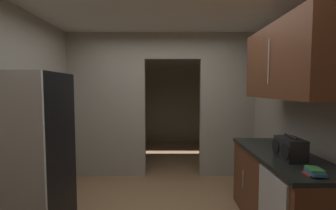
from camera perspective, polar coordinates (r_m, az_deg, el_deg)
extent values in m
cube|color=silver|center=(3.35, -2.22, 21.77)|extent=(3.79, 7.37, 0.06)
cube|color=#9E998C|center=(4.52, -14.29, -0.06)|extent=(1.40, 0.12, 2.60)
cube|color=#9E998C|center=(4.51, 13.87, -0.06)|extent=(0.98, 0.12, 2.60)
cube|color=#9E998C|center=(4.43, 1.15, 13.85)|extent=(1.00, 0.12, 0.47)
cube|color=gray|center=(7.20, -0.94, 1.50)|extent=(3.39, 0.10, 2.60)
cube|color=gray|center=(6.05, -16.93, 0.87)|extent=(0.10, 2.83, 2.60)
cube|color=gray|center=(5.98, 14.76, 0.88)|extent=(0.10, 2.83, 2.60)
cube|color=black|center=(2.86, -30.26, -11.25)|extent=(0.70, 0.67, 1.76)
cube|color=#B7BABC|center=(2.58, -34.26, -13.04)|extent=(0.70, 0.03, 1.76)
cube|color=brown|center=(3.09, 25.38, -18.83)|extent=(0.60, 1.64, 0.86)
cube|color=black|center=(2.95, 25.64, -10.74)|extent=(0.64, 1.64, 0.04)
cylinder|color=#B7BABC|center=(2.66, 22.49, -21.65)|extent=(0.01, 0.01, 0.22)
cylinder|color=#B7BABC|center=(3.28, 17.47, -16.47)|extent=(0.01, 0.01, 0.22)
cube|color=brown|center=(2.87, 26.25, 9.31)|extent=(0.34, 1.48, 0.79)
cylinder|color=#B7BABC|center=(2.80, 22.86, 9.56)|extent=(0.01, 0.01, 0.48)
cube|color=black|center=(2.72, 27.10, -9.24)|extent=(0.19, 0.34, 0.21)
cylinder|color=#262626|center=(2.70, 27.18, -6.60)|extent=(0.02, 0.24, 0.02)
cylinder|color=black|center=(2.59, 26.14, -9.87)|extent=(0.01, 0.15, 0.15)
cylinder|color=black|center=(2.77, 24.26, -8.93)|extent=(0.01, 0.15, 0.15)
cube|color=red|center=(2.36, 31.28, -13.91)|extent=(0.12, 0.12, 0.01)
cube|color=#2D609E|center=(2.35, 31.69, -13.58)|extent=(0.12, 0.17, 0.02)
cube|color=#388C47|center=(2.35, 31.51, -12.96)|extent=(0.12, 0.15, 0.02)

